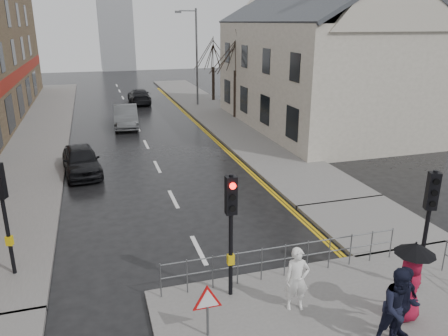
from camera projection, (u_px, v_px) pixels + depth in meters
ground at (226, 304)px, 11.53m from camera, size 120.00×120.00×0.00m
left_pavement at (41, 127)px, 30.59m from camera, size 4.00×44.00×0.14m
right_pavement at (212, 111)px, 35.97m from camera, size 4.00×40.00×0.14m
pavement_bridge_right at (371, 223)px, 16.01m from camera, size 4.00×4.20×0.14m
building_right_cream at (317, 57)px, 29.63m from camera, size 9.00×16.40×10.10m
church_tower at (114, 8)px, 65.33m from camera, size 5.00×5.00×18.00m
traffic_signal_near_left at (231, 215)px, 10.98m from camera, size 0.28×0.27×3.40m
traffic_signal_near_right at (429, 210)px, 11.26m from camera, size 0.34×0.33×3.40m
traffic_signal_far_left at (2, 199)px, 11.96m from camera, size 0.34×0.33×3.40m
guard_railing_front at (285, 253)px, 12.33m from camera, size 7.14×0.04×1.00m
warning_sign at (207, 302)px, 9.88m from camera, size 0.80×0.07×1.35m
street_lamp at (195, 51)px, 37.03m from camera, size 1.83×0.25×8.00m
tree_near at (236, 50)px, 31.91m from camera, size 2.40×2.40×6.58m
tree_far at (213, 53)px, 39.54m from camera, size 2.40×2.40×5.64m
pedestrian_a at (297, 279)px, 10.87m from camera, size 0.69×0.53×1.69m
pedestrian_b at (399, 308)px, 9.60m from camera, size 1.00×0.82×1.90m
pedestrian_with_umbrella at (411, 278)px, 10.41m from camera, size 0.96×0.96×2.07m
pedestrian_d at (401, 304)px, 9.78m from camera, size 1.18×0.76×1.86m
car_parked at (81, 160)px, 21.19m from camera, size 2.08×4.24×1.39m
car_mid at (126, 116)px, 30.68m from camera, size 1.89×4.69×1.52m
car_far at (139, 96)px, 39.56m from camera, size 1.94×4.60×1.33m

